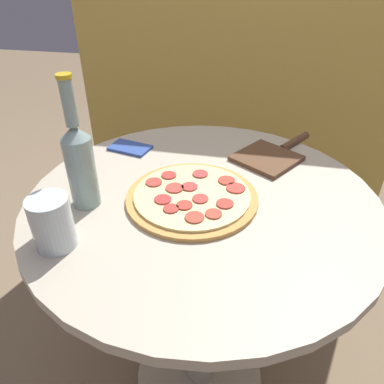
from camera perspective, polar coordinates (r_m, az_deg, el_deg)
The scene contains 8 objects.
ground_plane at distance 1.40m, azimuth 1.11°, elevation -26.13°, with size 8.00×8.00×0.00m, color #7A664C.
table at distance 0.97m, azimuth 1.46°, elevation -9.60°, with size 0.81×0.81×0.73m.
fence_panel at distance 1.55m, azimuth 6.94°, elevation 18.01°, with size 1.30×0.04×1.60m.
pizza at distance 0.84m, azimuth 0.02°, elevation -0.68°, with size 0.30×0.30×0.02m.
beer_bottle at distance 0.81m, azimuth -16.73°, elevation 4.49°, with size 0.06×0.06×0.29m.
pizza_paddle at distance 1.04m, azimuth 12.13°, elevation 5.56°, with size 0.22×0.28×0.02m.
drinking_glass at distance 0.74m, azimuth -20.55°, elevation -4.43°, with size 0.08×0.08×0.11m.
napkin at distance 1.07m, azimuth -9.42°, elevation 6.66°, with size 0.12×0.09×0.01m.
Camera 1 is at (0.11, -0.69, 1.21)m, focal length 35.00 mm.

